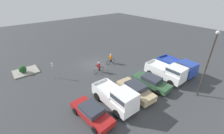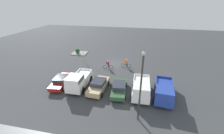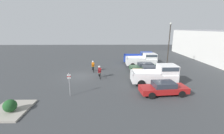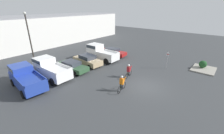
{
  "view_description": "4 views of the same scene",
  "coord_description": "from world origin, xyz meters",
  "px_view_note": "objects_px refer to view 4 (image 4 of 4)",
  "views": [
    {
      "loc": [
        10.93,
        18.43,
        10.69
      ],
      "look_at": [
        -0.27,
        4.32,
        1.2
      ],
      "focal_mm": 24.0,
      "sensor_mm": 36.0,
      "label": 1
    },
    {
      "loc": [
        -4.82,
        25.98,
        11.31
      ],
      "look_at": [
        -0.27,
        4.32,
        1.2
      ],
      "focal_mm": 24.0,
      "sensor_mm": 36.0,
      "label": 2
    },
    {
      "loc": [
        19.87,
        4.01,
        6.46
      ],
      "look_at": [
        -0.27,
        4.32,
        1.2
      ],
      "focal_mm": 24.0,
      "sensor_mm": 36.0,
      "label": 3
    },
    {
      "loc": [
        -13.07,
        -6.05,
        7.92
      ],
      "look_at": [
        -0.27,
        4.32,
        1.2
      ],
      "focal_mm": 24.0,
      "sensor_mm": 36.0,
      "label": 4
    }
  ],
  "objects_px": {
    "pickup_truck_2": "(100,52)",
    "cyclist_1": "(122,83)",
    "lamppost": "(30,38)",
    "pickup_truck_0": "(26,77)",
    "cyclist_0": "(129,71)",
    "sedan_1": "(88,60)",
    "shrub": "(203,64)",
    "pickup_truck_1": "(50,68)",
    "sedan_2": "(113,52)",
    "fire_lane_sign": "(167,59)",
    "sedan_0": "(72,66)"
  },
  "relations": [
    {
      "from": "sedan_0",
      "to": "lamppost",
      "type": "xyz_separation_m",
      "value": [
        -2.68,
        4.4,
        3.59
      ]
    },
    {
      "from": "pickup_truck_0",
      "to": "sedan_2",
      "type": "height_order",
      "value": "pickup_truck_0"
    },
    {
      "from": "pickup_truck_2",
      "to": "shrub",
      "type": "height_order",
      "value": "pickup_truck_2"
    },
    {
      "from": "cyclist_1",
      "to": "shrub",
      "type": "xyz_separation_m",
      "value": [
        11.61,
        -5.17,
        -0.19
      ]
    },
    {
      "from": "pickup_truck_1",
      "to": "sedan_2",
      "type": "xyz_separation_m",
      "value": [
        11.21,
        -0.42,
        -0.49
      ]
    },
    {
      "from": "sedan_0",
      "to": "sedan_2",
      "type": "bearing_deg",
      "value": -0.79
    },
    {
      "from": "pickup_truck_1",
      "to": "sedan_1",
      "type": "xyz_separation_m",
      "value": [
        5.61,
        -0.29,
        -0.44
      ]
    },
    {
      "from": "pickup_truck_0",
      "to": "shrub",
      "type": "bearing_deg",
      "value": -38.09
    },
    {
      "from": "cyclist_1",
      "to": "shrub",
      "type": "distance_m",
      "value": 12.71
    },
    {
      "from": "shrub",
      "to": "lamppost",
      "type": "bearing_deg",
      "value": 129.14
    },
    {
      "from": "sedan_2",
      "to": "lamppost",
      "type": "xyz_separation_m",
      "value": [
        -11.08,
        4.51,
        3.58
      ]
    },
    {
      "from": "pickup_truck_0",
      "to": "lamppost",
      "type": "height_order",
      "value": "lamppost"
    },
    {
      "from": "pickup_truck_0",
      "to": "pickup_truck_1",
      "type": "bearing_deg",
      "value": 0.38
    },
    {
      "from": "sedan_1",
      "to": "cyclist_1",
      "type": "distance_m",
      "value": 8.49
    },
    {
      "from": "sedan_0",
      "to": "shrub",
      "type": "bearing_deg",
      "value": -48.59
    },
    {
      "from": "lamppost",
      "to": "cyclist_0",
      "type": "bearing_deg",
      "value": -62.82
    },
    {
      "from": "pickup_truck_2",
      "to": "cyclist_1",
      "type": "xyz_separation_m",
      "value": [
        -5.58,
        -8.2,
        -0.39
      ]
    },
    {
      "from": "cyclist_0",
      "to": "shrub",
      "type": "bearing_deg",
      "value": -36.67
    },
    {
      "from": "pickup_truck_0",
      "to": "shrub",
      "type": "relative_size",
      "value": 5.56
    },
    {
      "from": "pickup_truck_2",
      "to": "cyclist_1",
      "type": "bearing_deg",
      "value": -124.23
    },
    {
      "from": "sedan_1",
      "to": "shrub",
      "type": "distance_m",
      "value": 15.88
    },
    {
      "from": "cyclist_1",
      "to": "fire_lane_sign",
      "type": "height_order",
      "value": "fire_lane_sign"
    },
    {
      "from": "sedan_1",
      "to": "cyclist_0",
      "type": "distance_m",
      "value": 6.84
    },
    {
      "from": "pickup_truck_2",
      "to": "lamppost",
      "type": "distance_m",
      "value": 9.77
    },
    {
      "from": "pickup_truck_1",
      "to": "sedan_0",
      "type": "height_order",
      "value": "pickup_truck_1"
    },
    {
      "from": "cyclist_1",
      "to": "pickup_truck_2",
      "type": "bearing_deg",
      "value": 55.77
    },
    {
      "from": "pickup_truck_1",
      "to": "cyclist_0",
      "type": "bearing_deg",
      "value": -50.44
    },
    {
      "from": "fire_lane_sign",
      "to": "shrub",
      "type": "height_order",
      "value": "fire_lane_sign"
    },
    {
      "from": "sedan_1",
      "to": "sedan_2",
      "type": "bearing_deg",
      "value": -1.35
    },
    {
      "from": "pickup_truck_0",
      "to": "fire_lane_sign",
      "type": "height_order",
      "value": "fire_lane_sign"
    },
    {
      "from": "cyclist_1",
      "to": "shrub",
      "type": "height_order",
      "value": "cyclist_1"
    },
    {
      "from": "pickup_truck_2",
      "to": "sedan_2",
      "type": "bearing_deg",
      "value": -6.18
    },
    {
      "from": "pickup_truck_1",
      "to": "shrub",
      "type": "relative_size",
      "value": 5.17
    },
    {
      "from": "pickup_truck_2",
      "to": "lamppost",
      "type": "xyz_separation_m",
      "value": [
        -8.28,
        4.21,
        3.04
      ]
    },
    {
      "from": "pickup_truck_1",
      "to": "cyclist_0",
      "type": "relative_size",
      "value": 2.8
    },
    {
      "from": "sedan_2",
      "to": "sedan_1",
      "type": "bearing_deg",
      "value": 178.65
    },
    {
      "from": "pickup_truck_1",
      "to": "sedan_0",
      "type": "distance_m",
      "value": 2.87
    },
    {
      "from": "sedan_0",
      "to": "sedan_2",
      "type": "relative_size",
      "value": 1.0
    },
    {
      "from": "pickup_truck_2",
      "to": "cyclist_0",
      "type": "distance_m",
      "value": 7.45
    },
    {
      "from": "sedan_1",
      "to": "cyclist_1",
      "type": "bearing_deg",
      "value": -109.11
    },
    {
      "from": "pickup_truck_0",
      "to": "cyclist_0",
      "type": "xyz_separation_m",
      "value": [
        8.64,
        -7.1,
        -0.25
      ]
    },
    {
      "from": "pickup_truck_1",
      "to": "sedan_1",
      "type": "height_order",
      "value": "pickup_truck_1"
    },
    {
      "from": "lamppost",
      "to": "pickup_truck_0",
      "type": "bearing_deg",
      "value": -124.99
    },
    {
      "from": "pickup_truck_0",
      "to": "pickup_truck_2",
      "type": "distance_m",
      "value": 11.16
    },
    {
      "from": "sedan_1",
      "to": "pickup_truck_2",
      "type": "height_order",
      "value": "pickup_truck_2"
    },
    {
      "from": "shrub",
      "to": "sedan_2",
      "type": "bearing_deg",
      "value": 103.86
    },
    {
      "from": "cyclist_0",
      "to": "cyclist_1",
      "type": "distance_m",
      "value": 3.28
    },
    {
      "from": "pickup_truck_0",
      "to": "pickup_truck_2",
      "type": "relative_size",
      "value": 1.05
    },
    {
      "from": "pickup_truck_1",
      "to": "pickup_truck_2",
      "type": "height_order",
      "value": "pickup_truck_2"
    },
    {
      "from": "shrub",
      "to": "pickup_truck_2",
      "type": "bearing_deg",
      "value": 114.27
    }
  ]
}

